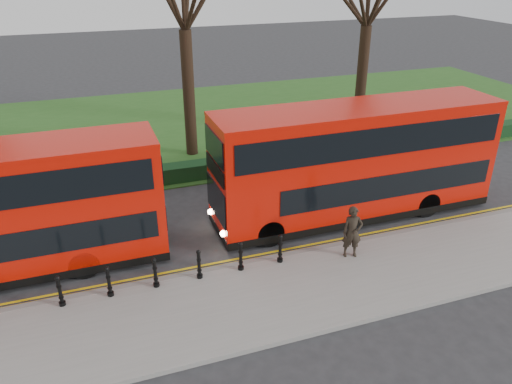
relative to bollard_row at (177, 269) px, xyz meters
name	(u,v)px	position (x,y,z in m)	size (l,w,h in m)	color
ground	(201,258)	(1.05, 1.35, -0.65)	(120.00, 120.00, 0.00)	#28282B
pavement	(224,307)	(1.05, -1.65, -0.57)	(60.00, 4.00, 0.15)	gray
kerb	(207,271)	(1.05, 0.35, -0.57)	(60.00, 0.25, 0.16)	slate
grass_verge	(142,129)	(1.05, 16.35, -0.62)	(60.00, 18.00, 0.06)	#26531B
hedge	(165,175)	(1.05, 8.15, -0.25)	(60.00, 0.90, 0.80)	black
yellow_line_outer	(205,268)	(1.05, 0.65, -0.64)	(60.00, 0.10, 0.01)	yellow
yellow_line_inner	(204,265)	(1.05, 0.85, -0.64)	(60.00, 0.10, 0.01)	yellow
bollard_row	(177,269)	(0.00, 0.00, 0.00)	(7.22, 0.15, 1.00)	black
bus_rear	(356,162)	(7.72, 2.47, 1.65)	(11.48, 2.64, 4.57)	red
pedestrian	(352,232)	(6.01, -0.48, 0.44)	(0.69, 0.45, 1.89)	black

